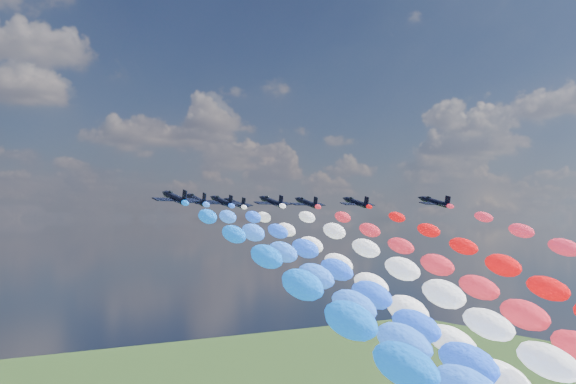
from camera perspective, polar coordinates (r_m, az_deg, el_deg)
jet_0 at (r=123.90m, az=-9.61°, el=-0.48°), size 8.99×11.99×4.89m
jet_1 at (r=136.68m, az=-7.82°, el=-0.66°), size 8.75×11.82×4.89m
jet_2 at (r=148.83m, az=-5.66°, el=-0.81°), size 8.81×11.87×4.89m
trail_2 at (r=95.35m, az=12.96°, el=-14.27°), size 6.75×131.75×52.16m
jet_3 at (r=149.41m, az=-1.41°, el=-0.82°), size 8.51×11.65×4.89m
trail_3 at (r=99.50m, az=19.15°, el=-13.70°), size 6.75×131.75×52.16m
jet_4 at (r=164.89m, az=-4.54°, el=-0.96°), size 9.13×12.09×4.89m
trail_4 at (r=111.30m, az=11.87°, el=-12.54°), size 6.75×131.75×52.16m
jet_5 at (r=159.34m, az=1.61°, el=-0.92°), size 8.94×11.95×4.89m
trail_5 at (r=111.40m, az=21.49°, el=-12.42°), size 6.75×131.75×52.16m
jet_6 at (r=158.39m, az=5.84°, el=-0.90°), size 8.83×11.88×4.89m
jet_7 at (r=156.13m, az=12.42°, el=-0.83°), size 8.51×11.65×4.89m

